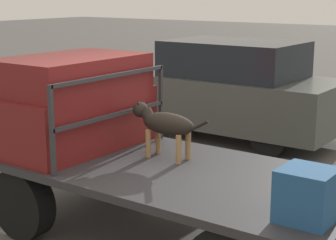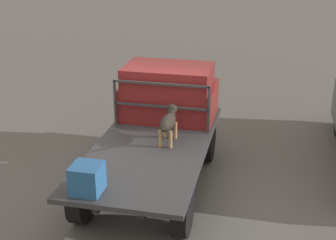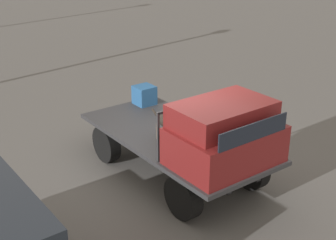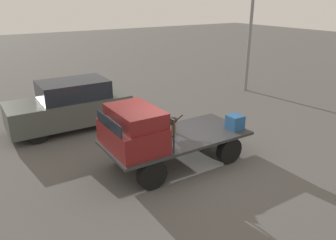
{
  "view_description": "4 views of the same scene",
  "coord_description": "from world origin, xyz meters",
  "px_view_note": "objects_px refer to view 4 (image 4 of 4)",
  "views": [
    {
      "loc": [
        -3.29,
        4.49,
        2.6
      ],
      "look_at": [
        0.13,
        -0.26,
        1.26
      ],
      "focal_mm": 60.0,
      "sensor_mm": 36.0,
      "label": 1
    },
    {
      "loc": [
        -7.14,
        -1.91,
        4.29
      ],
      "look_at": [
        0.13,
        -0.26,
        1.26
      ],
      "focal_mm": 50.0,
      "sensor_mm": 36.0,
      "label": 2
    },
    {
      "loc": [
        6.49,
        -5.02,
        4.61
      ],
      "look_at": [
        0.13,
        -0.26,
        1.26
      ],
      "focal_mm": 50.0,
      "sensor_mm": 36.0,
      "label": 3
    },
    {
      "loc": [
        4.76,
        7.05,
        4.52
      ],
      "look_at": [
        0.13,
        -0.26,
        1.26
      ],
      "focal_mm": 35.0,
      "sensor_mm": 36.0,
      "label": 4
    }
  ],
  "objects_px": {
    "parked_sedan": "(71,105)",
    "cargo_crate": "(235,122)",
    "flatbed_truck": "(177,143)",
    "light_pole_near": "(252,6)",
    "dog": "(166,122)"
  },
  "relations": [
    {
      "from": "flatbed_truck",
      "to": "cargo_crate",
      "type": "distance_m",
      "value": 1.87
    },
    {
      "from": "parked_sedan",
      "to": "cargo_crate",
      "type": "bearing_deg",
      "value": 133.08
    },
    {
      "from": "dog",
      "to": "cargo_crate",
      "type": "bearing_deg",
      "value": 156.35
    },
    {
      "from": "cargo_crate",
      "to": "parked_sedan",
      "type": "height_order",
      "value": "parked_sedan"
    },
    {
      "from": "dog",
      "to": "parked_sedan",
      "type": "distance_m",
      "value": 4.32
    },
    {
      "from": "parked_sedan",
      "to": "light_pole_near",
      "type": "distance_m",
      "value": 9.7
    },
    {
      "from": "light_pole_near",
      "to": "parked_sedan",
      "type": "bearing_deg",
      "value": 2.33
    },
    {
      "from": "dog",
      "to": "parked_sedan",
      "type": "xyz_separation_m",
      "value": [
        1.54,
        -4.02,
        -0.35
      ]
    },
    {
      "from": "dog",
      "to": "cargo_crate",
      "type": "relative_size",
      "value": 2.38
    },
    {
      "from": "flatbed_truck",
      "to": "light_pole_near",
      "type": "relative_size",
      "value": 0.68
    },
    {
      "from": "cargo_crate",
      "to": "light_pole_near",
      "type": "bearing_deg",
      "value": -137.68
    },
    {
      "from": "flatbed_truck",
      "to": "cargo_crate",
      "type": "xyz_separation_m",
      "value": [
        -1.75,
        0.48,
        0.44
      ]
    },
    {
      "from": "dog",
      "to": "light_pole_near",
      "type": "xyz_separation_m",
      "value": [
        -7.58,
        -4.39,
        2.91
      ]
    },
    {
      "from": "parked_sedan",
      "to": "light_pole_near",
      "type": "bearing_deg",
      "value": -170.76
    },
    {
      "from": "cargo_crate",
      "to": "light_pole_near",
      "type": "relative_size",
      "value": 0.07
    }
  ]
}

